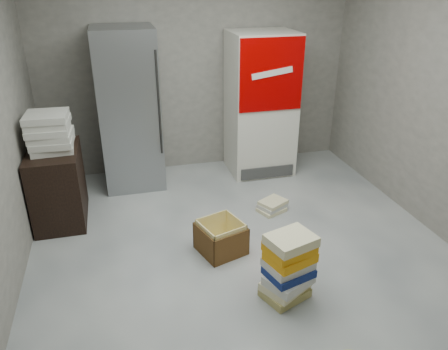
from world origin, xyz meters
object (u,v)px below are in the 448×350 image
coke_cooler (261,104)px  wood_shelf (58,185)px  steel_fridge (129,110)px  phonebook_stack_main (288,267)px  cardboard_box (221,239)px

coke_cooler → wood_shelf: size_ratio=2.25×
coke_cooler → steel_fridge: bearing=179.8°
wood_shelf → phonebook_stack_main: wood_shelf is taller
phonebook_stack_main → cardboard_box: 0.87m
phonebook_stack_main → steel_fridge: bearing=89.7°
cardboard_box → steel_fridge: bearing=93.2°
steel_fridge → phonebook_stack_main: (1.06, -2.52, -0.65)m
coke_cooler → cardboard_box: size_ratio=3.63×
steel_fridge → cardboard_box: steel_fridge is taller
phonebook_stack_main → cardboard_box: phonebook_stack_main is taller
coke_cooler → phonebook_stack_main: bearing=-103.3°
steel_fridge → coke_cooler: steel_fridge is taller
coke_cooler → phonebook_stack_main: 2.65m
coke_cooler → phonebook_stack_main: (-0.59, -2.51, -0.60)m
wood_shelf → cardboard_box: size_ratio=1.61×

